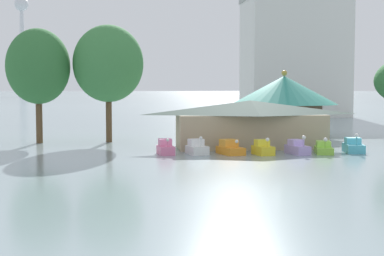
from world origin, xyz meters
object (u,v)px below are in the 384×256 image
Objects in this scene: pedal_boat_yellow at (263,149)px; green_roof_pavilion at (284,101)px; shoreline_tree_tall_left at (38,67)px; distant_broadcast_tower at (22,20)px; pedal_boat_cyan at (353,146)px; pedal_boat_orange at (230,148)px; boathouse at (250,123)px; shoreline_tree_mid at (108,64)px; pedal_boat_lavender at (297,148)px; pedal_boat_lime at (324,148)px; pedal_boat_white at (197,148)px; background_building_block at (294,56)px; pedal_boat_pink at (166,148)px.

green_roof_pavilion reaches higher than pedal_boat_yellow.
distant_broadcast_tower is (-57.95, 316.31, 42.10)m from shoreline_tree_tall_left.
pedal_boat_orange is at bearing -79.59° from pedal_boat_cyan.
boathouse is 17.65m from shoreline_tree_mid.
shoreline_tree_tall_left is (-19.02, 12.63, 7.89)m from pedal_boat_orange.
pedal_boat_yellow is at bearing -43.91° from shoreline_tree_mid.
shoreline_tree_mid is (-14.45, 7.99, 6.25)m from boathouse.
pedal_boat_yellow is 3.30m from pedal_boat_lavender.
pedal_boat_cyan is 0.03× the size of distant_broadcast_tower.
pedal_boat_cyan is at bearing 113.21° from pedal_boat_lime.
pedal_boat_white is at bearing -114.01° from pedal_boat_orange.
pedal_boat_orange is 24.15m from shoreline_tree_tall_left.
pedal_boat_yellow is 0.76× the size of pedal_boat_lime.
pedal_boat_orange is 0.21× the size of boathouse.
pedal_boat_yellow is at bearing -109.24° from background_building_block.
green_roof_pavilion is (9.98, 17.11, 3.88)m from pedal_boat_orange.
background_building_block is at bearing 149.22° from pedal_boat_yellow.
shoreline_tree_tall_left is at bearing 160.91° from boathouse.
pedal_boat_lime is at bearing -94.00° from green_roof_pavilion.
pedal_boat_white reaches higher than pedal_boat_orange.
shoreline_tree_mid reaches higher than boathouse.
pedal_boat_yellow is 6.11m from boathouse.
pedal_boat_cyan is (11.87, 0.09, 0.03)m from pedal_boat_orange.
pedal_boat_white is 0.80× the size of pedal_boat_lime.
pedal_boat_lime is 25.63m from shoreline_tree_mid.
pedal_boat_pink is 8.91m from pedal_boat_yellow.
shoreline_tree_mid reaches higher than pedal_boat_lavender.
pedal_boat_white is 7.87m from boathouse.
shoreline_tree_tall_left reaches higher than pedal_boat_lavender.
green_roof_pavilion is 0.11× the size of distant_broadcast_tower.
pedal_boat_orange is 11.87m from pedal_boat_cyan.
background_building_block reaches higher than pedal_boat_yellow.
pedal_boat_yellow is 0.19× the size of shoreline_tree_mid.
distant_broadcast_tower is (-83.15, 329.53, 49.97)m from pedal_boat_lavender.
distant_broadcast_tower reaches higher than shoreline_tree_tall_left.
pedal_boat_cyan reaches higher than pedal_boat_pink.
shoreline_tree_mid is at bearing -169.10° from green_roof_pavilion.
distant_broadcast_tower is (-80.00, 323.93, 47.99)m from boathouse.
distant_broadcast_tower is at bearing -178.64° from pedal_boat_lavender.
pedal_boat_lavender is at bearing -37.65° from shoreline_tree_mid.
boathouse is 66.34m from background_building_block.
boathouse reaches higher than pedal_boat_cyan.
background_building_block is (14.42, 66.19, 12.24)m from pedal_boat_cyan.
pedal_boat_pink is at bearing -42.56° from shoreline_tree_tall_left.
pedal_boat_cyan is (3.12, 0.55, 0.10)m from pedal_boat_lime.
pedal_boat_lime is 0.03× the size of distant_broadcast_tower.
boathouse reaches higher than pedal_boat_orange.
pedal_boat_orange is 6.21m from pedal_boat_lavender.
distant_broadcast_tower is at bearing -174.66° from pedal_boat_pink.
shoreline_tree_mid is at bearing 151.06° from boathouse.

